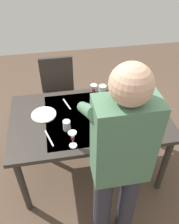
{
  "coord_description": "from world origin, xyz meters",
  "views": [
    {
      "loc": [
        0.28,
        1.59,
        2.19
      ],
      "look_at": [
        0.0,
        0.0,
        0.82
      ],
      "focal_mm": 37.43,
      "sensor_mm": 36.0,
      "label": 1
    }
  ],
  "objects": [
    {
      "name": "chair_near",
      "position": [
        0.25,
        -0.82,
        0.53
      ],
      "size": [
        0.4,
        0.4,
        0.91
      ],
      "color": "black",
      "rests_on": "ground_plane"
    },
    {
      "name": "water_cup_near_left",
      "position": [
        0.22,
        0.14,
        0.82
      ],
      "size": [
        0.07,
        0.07,
        0.09
      ],
      "primitive_type": "cylinder",
      "color": "silver",
      "rests_on": "dining_table"
    },
    {
      "name": "serving_bowl_pasta",
      "position": [
        -0.14,
        0.06,
        0.8
      ],
      "size": [
        0.3,
        0.3,
        0.07
      ],
      "color": "white",
      "rests_on": "dining_table"
    },
    {
      "name": "table_knife",
      "position": [
        0.38,
        0.22,
        0.77
      ],
      "size": [
        0.07,
        0.19,
        0.0
      ],
      "primitive_type": "cube",
      "rotation": [
        0.0,
        0.0,
        0.31
      ],
      "color": "silver",
      "rests_on": "dining_table"
    },
    {
      "name": "dinner_plate_far",
      "position": [
        -0.43,
        0.24,
        0.78
      ],
      "size": [
        0.23,
        0.23,
        0.01
      ],
      "primitive_type": "cylinder",
      "color": "white",
      "rests_on": "dining_table"
    },
    {
      "name": "dinner_plate_near",
      "position": [
        0.41,
        -0.09,
        0.78
      ],
      "size": [
        0.23,
        0.23,
        0.01
      ],
      "primitive_type": "cylinder",
      "color": "white",
      "rests_on": "dining_table"
    },
    {
      "name": "person_server",
      "position": [
        -0.07,
        0.7,
        0.96
      ],
      "size": [
        0.42,
        0.61,
        1.69
      ],
      "color": "#2D2D38",
      "rests_on": "ground_plane"
    },
    {
      "name": "wine_bottle",
      "position": [
        -0.46,
        -0.27,
        0.88
      ],
      "size": [
        0.07,
        0.07,
        0.3
      ],
      "color": "black",
      "rests_on": "dining_table"
    },
    {
      "name": "water_cup_near_right",
      "position": [
        -0.33,
        -0.33,
        0.82
      ],
      "size": [
        0.08,
        0.08,
        0.11
      ],
      "primitive_type": "cylinder",
      "color": "silver",
      "rests_on": "dining_table"
    },
    {
      "name": "wine_glass_left",
      "position": [
        -0.09,
        -0.28,
        0.87
      ],
      "size": [
        0.07,
        0.07,
        0.15
      ],
      "color": "white",
      "rests_on": "dining_table"
    },
    {
      "name": "water_cup_far_left",
      "position": [
        -0.19,
        -0.33,
        0.82
      ],
      "size": [
        0.08,
        0.08,
        0.1
      ],
      "primitive_type": "cylinder",
      "color": "silver",
      "rests_on": "dining_table"
    },
    {
      "name": "ground_plane",
      "position": [
        0.0,
        0.0,
        0.0
      ],
      "size": [
        6.0,
        6.0,
        0.0
      ],
      "primitive_type": "plane",
      "color": "brown"
    },
    {
      "name": "wine_glass_right",
      "position": [
        0.19,
        0.33,
        0.87
      ],
      "size": [
        0.07,
        0.07,
        0.15
      ],
      "color": "white",
      "rests_on": "dining_table"
    },
    {
      "name": "dining_table",
      "position": [
        0.0,
        0.0,
        0.69
      ],
      "size": [
        1.46,
        0.87,
        0.77
      ],
      "color": "#332D28",
      "rests_on": "ground_plane"
    },
    {
      "name": "table_fork",
      "position": [
        0.19,
        -0.21,
        0.77
      ],
      "size": [
        0.07,
        0.18,
        0.0
      ],
      "primitive_type": "cube",
      "rotation": [
        0.0,
        0.0,
        0.3
      ],
      "color": "silver",
      "rests_on": "dining_table"
    }
  ]
}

